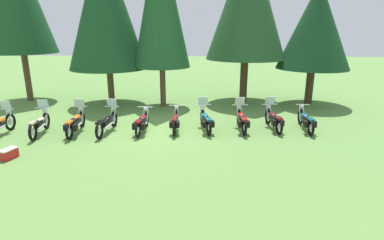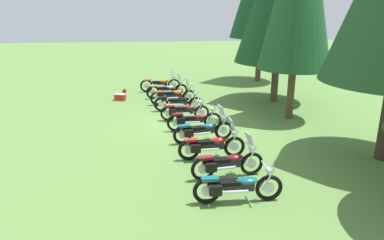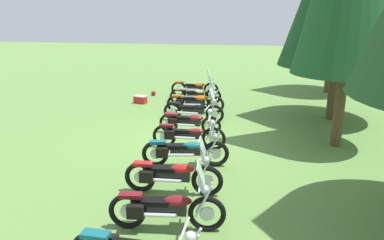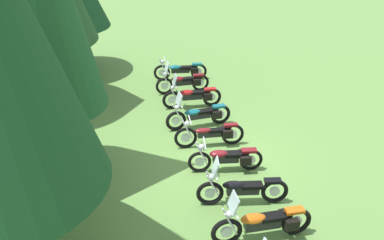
{
  "view_description": "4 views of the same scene",
  "coord_description": "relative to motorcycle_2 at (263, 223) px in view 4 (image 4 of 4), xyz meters",
  "views": [
    {
      "loc": [
        2.18,
        -12.88,
        4.37
      ],
      "look_at": [
        1.52,
        -0.23,
        0.64
      ],
      "focal_mm": 29.01,
      "sensor_mm": 36.0,
      "label": 1
    },
    {
      "loc": [
        14.71,
        -1.49,
        4.88
      ],
      "look_at": [
        1.47,
        0.07,
        0.68
      ],
      "focal_mm": 33.55,
      "sensor_mm": 36.0,
      "label": 2
    },
    {
      "loc": [
        11.12,
        2.34,
        4.0
      ],
      "look_at": [
        0.67,
        0.34,
        0.91
      ],
      "focal_mm": 33.94,
      "sensor_mm": 36.0,
      "label": 3
    },
    {
      "loc": [
        -10.47,
        2.1,
        6.93
      ],
      "look_at": [
        1.19,
        0.77,
        0.76
      ],
      "focal_mm": 38.15,
      "sensor_mm": 36.0,
      "label": 4
    }
  ],
  "objects": [
    {
      "name": "ground_plane",
      "position": [
        3.52,
        0.35,
        -0.49
      ],
      "size": [
        80.0,
        80.0,
        0.0
      ],
      "primitive_type": "plane",
      "color": "#608C42"
    },
    {
      "name": "motorcycle_2",
      "position": [
        0.0,
        0.0,
        0.0
      ],
      "size": [
        0.73,
        2.44,
        1.38
      ],
      "rotation": [
        0.0,
        0.0,
        1.66
      ],
      "color": "black",
      "rests_on": "ground_plane"
    },
    {
      "name": "motorcycle_3",
      "position": [
        1.32,
        0.21,
        -0.02
      ],
      "size": [
        0.64,
        2.41,
        1.37
      ],
      "rotation": [
        0.0,
        0.0,
        1.51
      ],
      "color": "black",
      "rests_on": "ground_plane"
    },
    {
      "name": "motorcycle_4",
      "position": [
        2.83,
        0.3,
        -0.04
      ],
      "size": [
        0.69,
        2.2,
        1.0
      ],
      "rotation": [
        0.0,
        0.0,
        1.53
      ],
      "color": "black",
      "rests_on": "ground_plane"
    },
    {
      "name": "motorcycle_5",
      "position": [
        4.28,
        0.55,
        -0.04
      ],
      "size": [
        0.62,
        2.29,
        1.02
      ],
      "rotation": [
        0.0,
        0.0,
        1.6
      ],
      "color": "black",
      "rests_on": "ground_plane"
    },
    {
      "name": "motorcycle_6",
      "position": [
        5.62,
        0.75,
        -0.02
      ],
      "size": [
        0.89,
        2.36,
        1.38
      ],
      "rotation": [
        0.0,
        0.0,
        1.76
      ],
      "color": "black",
      "rests_on": "ground_plane"
    },
    {
      "name": "motorcycle_7",
      "position": [
        7.22,
        0.8,
        -0.01
      ],
      "size": [
        0.77,
        2.31,
        1.38
      ],
      "rotation": [
        0.0,
        0.0,
        1.63
      ],
      "color": "black",
      "rests_on": "ground_plane"
    },
    {
      "name": "motorcycle_8",
      "position": [
        8.68,
        1.03,
        -0.01
      ],
      "size": [
        0.79,
        2.26,
        1.38
      ],
      "rotation": [
        0.0,
        0.0,
        1.7
      ],
      "color": "black",
      "rests_on": "ground_plane"
    },
    {
      "name": "motorcycle_9",
      "position": [
        10.1,
        0.98,
        -0.03
      ],
      "size": [
        0.62,
        2.38,
        1.02
      ],
      "rotation": [
        0.0,
        0.0,
        1.56
      ],
      "color": "black",
      "rests_on": "ground_plane"
    }
  ]
}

